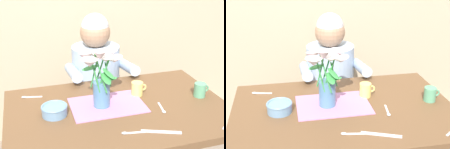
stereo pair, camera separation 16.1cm
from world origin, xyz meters
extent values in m
cube|color=brown|center=(0.00, 0.00, 0.72)|extent=(1.20, 0.80, 0.04)
cylinder|color=brown|center=(-0.54, 0.34, 0.35)|extent=(0.06, 0.06, 0.70)
cylinder|color=brown|center=(0.54, 0.34, 0.35)|extent=(0.06, 0.06, 0.70)
cylinder|color=#4C4C56|center=(0.03, 0.62, 0.20)|extent=(0.30, 0.30, 0.40)
cylinder|color=#99ADC6|center=(0.03, 0.62, 0.65)|extent=(0.34, 0.34, 0.50)
sphere|color=#A37A5B|center=(0.03, 0.62, 1.00)|extent=(0.21, 0.21, 0.21)
sphere|color=silver|center=(0.03, 0.62, 1.04)|extent=(0.19, 0.19, 0.19)
cylinder|color=#99ADC6|center=(-0.16, 0.48, 0.78)|extent=(0.07, 0.33, 0.12)
cylinder|color=#99ADC6|center=(0.22, 0.48, 0.78)|extent=(0.07, 0.33, 0.12)
cube|color=#B275A3|center=(-0.05, 0.05, 0.74)|extent=(0.40, 0.28, 0.00)
cylinder|color=teal|center=(-0.09, 0.05, 0.81)|extent=(0.09, 0.09, 0.15)
cylinder|color=#388E42|center=(-0.05, 0.06, 0.92)|extent=(0.04, 0.03, 0.15)
cone|color=white|center=(-0.01, 0.06, 1.00)|extent=(0.12, 0.12, 0.04)
sphere|color=#E5D14C|center=(-0.01, 0.06, 1.00)|extent=(0.02, 0.02, 0.02)
cylinder|color=#388E42|center=(-0.05, 0.08, 0.93)|extent=(0.03, 0.05, 0.17)
cone|color=silver|center=(-0.02, 0.11, 1.02)|extent=(0.10, 0.10, 0.04)
sphere|color=#E5D14C|center=(-0.02, 0.11, 1.02)|extent=(0.02, 0.02, 0.02)
cylinder|color=#388E42|center=(-0.09, 0.09, 0.93)|extent=(0.04, 0.05, 0.16)
cone|color=white|center=(-0.09, 0.12, 1.01)|extent=(0.11, 0.11, 0.05)
sphere|color=#E5D14C|center=(-0.09, 0.12, 1.01)|extent=(0.02, 0.02, 0.02)
cylinder|color=#388E42|center=(-0.12, 0.07, 0.93)|extent=(0.04, 0.03, 0.17)
cone|color=silver|center=(-0.15, 0.10, 1.01)|extent=(0.09, 0.10, 0.06)
sphere|color=#E5D14C|center=(-0.15, 0.10, 1.02)|extent=(0.02, 0.02, 0.02)
cylinder|color=#388E42|center=(-0.12, 0.02, 0.93)|extent=(0.04, 0.02, 0.18)
cone|color=white|center=(-0.16, -0.01, 1.02)|extent=(0.11, 0.11, 0.04)
sphere|color=#E5D14C|center=(-0.16, -0.01, 1.03)|extent=(0.02, 0.02, 0.02)
cylinder|color=#388E42|center=(-0.10, 0.01, 0.95)|extent=(0.06, 0.05, 0.22)
cone|color=silver|center=(-0.11, -0.03, 1.06)|extent=(0.07, 0.07, 0.05)
sphere|color=#E5D14C|center=(-0.11, -0.03, 1.07)|extent=(0.02, 0.02, 0.02)
cylinder|color=#388E42|center=(-0.08, 0.03, 0.93)|extent=(0.07, 0.02, 0.18)
cone|color=white|center=(-0.07, 0.01, 1.03)|extent=(0.11, 0.11, 0.04)
sphere|color=#E5D14C|center=(-0.07, 0.01, 1.03)|extent=(0.02, 0.02, 0.02)
ellipsoid|color=#388E42|center=(-0.14, 0.07, 0.96)|extent=(0.09, 0.08, 0.05)
ellipsoid|color=#388E42|center=(-0.05, 0.00, 0.92)|extent=(0.08, 0.09, 0.05)
ellipsoid|color=#388E42|center=(-0.06, -0.01, 0.95)|extent=(0.07, 0.10, 0.05)
ellipsoid|color=#388E42|center=(-0.08, -0.01, 0.93)|extent=(0.05, 0.09, 0.04)
cylinder|color=#6689A8|center=(-0.34, 0.03, 0.77)|extent=(0.13, 0.13, 0.05)
torus|color=#6689A8|center=(-0.34, 0.03, 0.79)|extent=(0.14, 0.14, 0.01)
cube|color=silver|center=(0.12, -0.28, 0.74)|extent=(0.18, 0.09, 0.00)
cylinder|color=#E5C666|center=(0.15, 0.12, 0.78)|extent=(0.07, 0.07, 0.08)
torus|color=#E5C666|center=(0.19, 0.12, 0.78)|extent=(0.04, 0.01, 0.04)
cylinder|color=#569970|center=(0.49, 0.00, 0.78)|extent=(0.07, 0.07, 0.08)
torus|color=#569970|center=(0.53, 0.00, 0.78)|extent=(0.04, 0.01, 0.04)
cube|color=silver|center=(0.00, -0.25, 0.74)|extent=(0.10, 0.03, 0.00)
ellipsoid|color=silver|center=(-0.05, -0.24, 0.74)|extent=(0.03, 0.02, 0.01)
cube|color=silver|center=(0.22, -0.06, 0.74)|extent=(0.03, 0.10, 0.00)
ellipsoid|color=silver|center=(0.21, -0.11, 0.74)|extent=(0.02, 0.03, 0.01)
cube|color=silver|center=(-0.44, 0.27, 0.74)|extent=(0.10, 0.03, 0.00)
ellipsoid|color=silver|center=(-0.49, 0.28, 0.74)|extent=(0.03, 0.03, 0.01)
camera|label=1|loc=(-0.46, -1.37, 1.54)|focal=48.65mm
camera|label=2|loc=(-0.30, -1.41, 1.54)|focal=48.65mm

